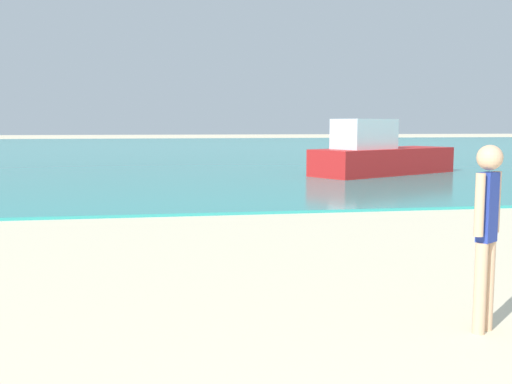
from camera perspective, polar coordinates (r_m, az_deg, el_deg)
name	(u,v)px	position (r m, az deg, el deg)	size (l,w,h in m)	color
water	(170,149)	(41.05, -8.30, 4.12)	(160.00, 60.00, 0.06)	teal
person_standing	(487,227)	(5.18, 21.37, -3.17)	(0.31, 0.23, 1.55)	#DDAD84
boat_near	(379,155)	(20.07, 11.81, 3.48)	(5.56, 4.03, 1.83)	red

